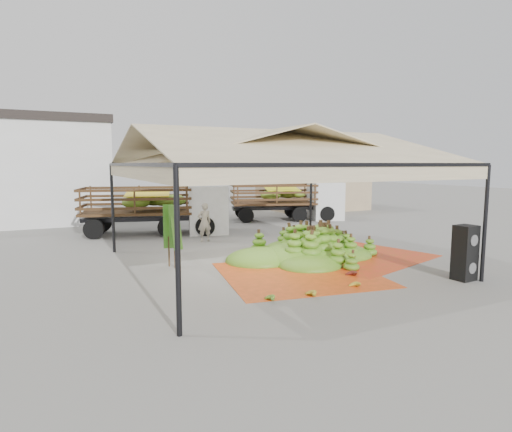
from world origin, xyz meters
name	(u,v)px	position (x,y,z in m)	size (l,w,h in m)	color
ground	(272,265)	(0.00, 0.00, 0.00)	(90.00, 90.00, 0.00)	slate
canopy_tent	(272,154)	(0.00, 0.00, 3.30)	(8.10, 8.10, 4.00)	black
building_tan	(312,178)	(10.00, 13.00, 2.07)	(6.30, 5.30, 4.10)	tan
tarp_left	(299,274)	(0.12, -1.35, 0.01)	(4.09, 3.90, 0.01)	#E94E15
tarp_right	(346,254)	(2.90, 0.17, 0.01)	(4.36, 4.57, 0.01)	red
banana_heap	(304,242)	(1.32, 0.27, 0.54)	(5.07, 4.16, 1.09)	#427217
hand_yellow_a	(308,293)	(-0.75, -3.15, 0.11)	(0.47, 0.38, 0.21)	#AD9322
hand_yellow_b	(354,284)	(0.67, -3.02, 0.09)	(0.40, 0.33, 0.18)	gold
hand_red_a	(310,266)	(0.74, -0.97, 0.09)	(0.39, 0.32, 0.18)	#5D1915
hand_red_b	(351,273)	(1.25, -2.15, 0.10)	(0.45, 0.37, 0.20)	#5C2015
hand_green	(267,297)	(-1.73, -3.00, 0.10)	(0.43, 0.35, 0.20)	#347318
hanging_bunches	(278,177)	(0.29, 0.20, 2.62)	(3.24, 0.24, 0.20)	#537D1A
speaker_stack	(465,253)	(3.70, -3.70, 0.72)	(0.55, 0.49, 1.44)	black
banana_leaves	(181,267)	(-2.55, 0.87, 0.00)	(0.96, 1.36, 3.70)	#337920
vendor	(204,222)	(-0.54, 4.56, 0.76)	(0.55, 0.36, 1.51)	gray
truck_left	(162,204)	(-1.55, 7.18, 1.29)	(6.42, 3.68, 2.09)	#462E17
truck_right	(291,197)	(5.84, 8.70, 1.24)	(6.20, 3.67, 2.02)	#4C2919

